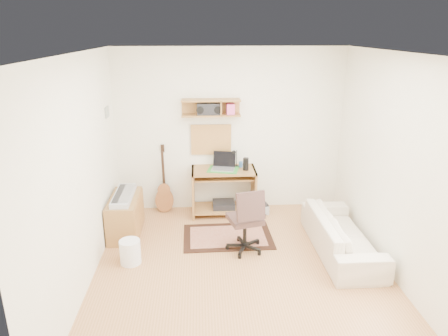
{
  "coord_description": "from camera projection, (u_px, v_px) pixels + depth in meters",
  "views": [
    {
      "loc": [
        -0.48,
        -4.38,
        2.83
      ],
      "look_at": [
        -0.15,
        1.05,
        1.0
      ],
      "focal_mm": 33.06,
      "sensor_mm": 36.0,
      "label": 1
    }
  ],
  "objects": [
    {
      "name": "back_wall",
      "position": [
        230.0,
        131.0,
        6.56
      ],
      "size": [
        3.6,
        0.01,
        2.6
      ],
      "primitive_type": "cube",
      "color": "white",
      "rests_on": "ground"
    },
    {
      "name": "wall_photo",
      "position": [
        107.0,
        112.0,
        5.84
      ],
      "size": [
        0.02,
        0.2,
        0.15
      ],
      "primitive_type": "cube",
      "color": "#4C8CBF",
      "rests_on": "left_wall"
    },
    {
      "name": "laptop",
      "position": [
        223.0,
        162.0,
        6.4
      ],
      "size": [
        0.42,
        0.42,
        0.27
      ],
      "primitive_type": null,
      "rotation": [
        0.0,
        0.0,
        -0.23
      ],
      "color": "silver",
      "rests_on": "desk"
    },
    {
      "name": "sofa",
      "position": [
        342.0,
        228.0,
        5.45
      ],
      "size": [
        0.5,
        1.72,
        0.67
      ],
      "primitive_type": "imported",
      "rotation": [
        0.0,
        0.0,
        1.57
      ],
      "color": "beige",
      "rests_on": "floor"
    },
    {
      "name": "left_wall",
      "position": [
        81.0,
        175.0,
        4.56
      ],
      "size": [
        0.01,
        4.0,
        2.6
      ],
      "primitive_type": "cube",
      "color": "white",
      "rests_on": "ground"
    },
    {
      "name": "guitar",
      "position": [
        163.0,
        179.0,
        6.6
      ],
      "size": [
        0.3,
        0.19,
        1.11
      ],
      "primitive_type": null,
      "rotation": [
        0.0,
        0.0,
        0.03
      ],
      "color": "#9D5C30",
      "rests_on": "floor"
    },
    {
      "name": "speaker",
      "position": [
        246.0,
        164.0,
        6.4
      ],
      "size": [
        0.09,
        0.09,
        0.2
      ],
      "primitive_type": "cylinder",
      "color": "black",
      "rests_on": "desk"
    },
    {
      "name": "floor",
      "position": [
        241.0,
        272.0,
        5.08
      ],
      "size": [
        3.6,
        4.0,
        0.01
      ],
      "primitive_type": "cube",
      "color": "tan",
      "rests_on": "ground"
    },
    {
      "name": "desk_lamp",
      "position": [
        237.0,
        158.0,
        6.56
      ],
      "size": [
        0.09,
        0.09,
        0.28
      ],
      "primitive_type": null,
      "color": "black",
      "rests_on": "desk"
    },
    {
      "name": "waste_basket",
      "position": [
        130.0,
        252.0,
        5.22
      ],
      "size": [
        0.29,
        0.29,
        0.32
      ],
      "primitive_type": "cylinder",
      "rotation": [
        0.0,
        0.0,
        -0.1
      ],
      "color": "white",
      "rests_on": "floor"
    },
    {
      "name": "pencil_cup",
      "position": [
        241.0,
        164.0,
        6.56
      ],
      "size": [
        0.06,
        0.06,
        0.09
      ],
      "primitive_type": "cylinder",
      "color": "#3868A9",
      "rests_on": "desk"
    },
    {
      "name": "cabinet",
      "position": [
        125.0,
        215.0,
        5.97
      ],
      "size": [
        0.4,
        0.9,
        0.55
      ],
      "primitive_type": "cube",
      "color": "olive",
      "rests_on": "floor"
    },
    {
      "name": "music_keyboard",
      "position": [
        124.0,
        196.0,
        5.87
      ],
      "size": [
        0.25,
        0.81,
        0.07
      ],
      "primitive_type": "cube",
      "color": "#B2B5BA",
      "rests_on": "cabinet"
    },
    {
      "name": "wall_shelf",
      "position": [
        211.0,
        108.0,
        6.29
      ],
      "size": [
        0.9,
        0.25,
        0.26
      ],
      "primitive_type": "cube",
      "color": "olive",
      "rests_on": "back_wall"
    },
    {
      "name": "right_wall",
      "position": [
        398.0,
        169.0,
        4.76
      ],
      "size": [
        0.01,
        4.0,
        2.6
      ],
      "primitive_type": "cube",
      "color": "white",
      "rests_on": "ground"
    },
    {
      "name": "cork_board",
      "position": [
        211.0,
        140.0,
        6.56
      ],
      "size": [
        0.64,
        0.03,
        0.49
      ],
      "primitive_type": "cube",
      "color": "tan",
      "rests_on": "back_wall"
    },
    {
      "name": "rug",
      "position": [
        228.0,
        236.0,
        5.92
      ],
      "size": [
        1.28,
        0.87,
        0.02
      ],
      "primitive_type": "cube",
      "rotation": [
        0.0,
        0.0,
        0.02
      ],
      "color": "tan",
      "rests_on": "floor"
    },
    {
      "name": "printer",
      "position": [
        253.0,
        207.0,
        6.7
      ],
      "size": [
        0.5,
        0.42,
        0.16
      ],
      "primitive_type": "cube",
      "rotation": [
        0.0,
        0.0,
        0.2
      ],
      "color": "#A5A8AA",
      "rests_on": "floor"
    },
    {
      "name": "boombox",
      "position": [
        209.0,
        109.0,
        6.29
      ],
      "size": [
        0.36,
        0.16,
        0.19
      ],
      "primitive_type": "cube",
      "color": "black",
      "rests_on": "wall_shelf"
    },
    {
      "name": "ceiling",
      "position": [
        245.0,
        53.0,
        4.24
      ],
      "size": [
        3.6,
        4.0,
        0.01
      ],
      "primitive_type": "cube",
      "color": "white",
      "rests_on": "ground"
    },
    {
      "name": "task_chair",
      "position": [
        245.0,
        219.0,
        5.44
      ],
      "size": [
        0.57,
        0.57,
        0.92
      ],
      "primitive_type": null,
      "rotation": [
        0.0,
        0.0,
        0.25
      ],
      "color": "#392622",
      "rests_on": "floor"
    },
    {
      "name": "desk",
      "position": [
        224.0,
        192.0,
        6.58
      ],
      "size": [
        1.0,
        0.55,
        0.75
      ],
      "primitive_type": null,
      "color": "olive",
      "rests_on": "floor"
    }
  ]
}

